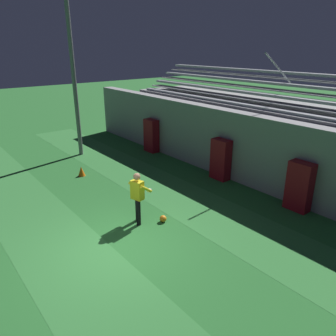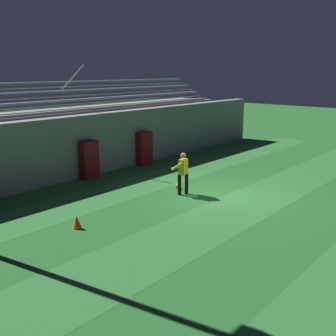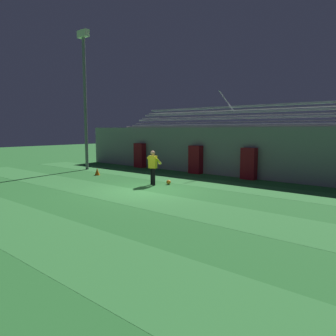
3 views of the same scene
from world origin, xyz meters
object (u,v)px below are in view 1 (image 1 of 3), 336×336
at_px(padding_pillar_gate_right, 299,186).
at_px(goalkeeper, 138,195).
at_px(floodlight_pole, 70,37).
at_px(soccer_ball, 163,219).
at_px(traffic_cone, 81,171).
at_px(padding_pillar_far_left, 151,136).
at_px(padding_pillar_gate_left, 221,159).

xyz_separation_m(padding_pillar_gate_right, goalkeeper, (-2.64, -4.69, 0.11)).
xyz_separation_m(padding_pillar_gate_right, floodlight_pole, (-10.24, -3.12, 4.74)).
height_order(soccer_ball, traffic_cone, traffic_cone).
relative_size(padding_pillar_far_left, traffic_cone, 4.04).
xyz_separation_m(goalkeeper, traffic_cone, (-4.80, 0.30, -0.74)).
height_order(padding_pillar_gate_left, padding_pillar_far_left, same).
bearing_deg(floodlight_pole, goalkeeper, -11.63).
distance_m(padding_pillar_far_left, traffic_cone, 4.53).
bearing_deg(padding_pillar_gate_right, traffic_cone, -149.47).
height_order(goalkeeper, traffic_cone, goalkeeper).
bearing_deg(floodlight_pole, padding_pillar_far_left, 59.29).
xyz_separation_m(padding_pillar_far_left, soccer_ball, (6.20, -4.07, -0.74)).
bearing_deg(floodlight_pole, traffic_cone, -24.44).
relative_size(padding_pillar_gate_right, goalkeeper, 1.02).
xyz_separation_m(padding_pillar_gate_right, traffic_cone, (-7.45, -4.39, -0.64)).
bearing_deg(traffic_cone, padding_pillar_far_left, 102.01).
height_order(padding_pillar_gate_left, soccer_ball, padding_pillar_gate_left).
bearing_deg(soccer_ball, traffic_cone, -176.56).
relative_size(padding_pillar_far_left, floodlight_pole, 0.19).
xyz_separation_m(floodlight_pole, goalkeeper, (7.59, -1.56, -4.64)).
xyz_separation_m(padding_pillar_gate_right, soccer_ball, (-2.18, -4.07, -0.74)).
xyz_separation_m(padding_pillar_gate_left, padding_pillar_far_left, (-4.85, 0.00, 0.00)).
height_order(floodlight_pole, soccer_ball, floodlight_pole).
height_order(padding_pillar_gate_right, traffic_cone, padding_pillar_gate_right).
bearing_deg(padding_pillar_far_left, padding_pillar_gate_right, 0.00).
height_order(padding_pillar_far_left, soccer_ball, padding_pillar_far_left).
xyz_separation_m(padding_pillar_gate_left, soccer_ball, (1.35, -4.07, -0.74)).
bearing_deg(padding_pillar_gate_right, floodlight_pole, -163.03).
bearing_deg(soccer_ball, floodlight_pole, 173.27).
relative_size(padding_pillar_gate_left, floodlight_pole, 0.19).
bearing_deg(traffic_cone, padding_pillar_gate_left, 48.28).
bearing_deg(goalkeeper, padding_pillar_gate_right, 60.58).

